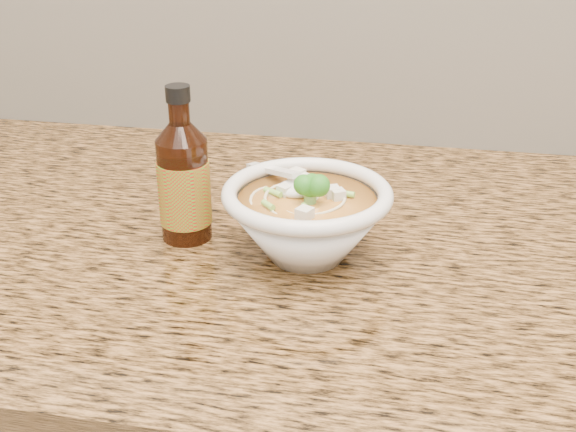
# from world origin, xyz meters

# --- Properties ---
(counter_slab) EXTENTS (4.00, 0.68, 0.04)m
(counter_slab) POSITION_xyz_m (0.00, 1.68, 0.88)
(counter_slab) COLOR olive
(counter_slab) RESTS_ON cabinet
(soup_bowl) EXTENTS (0.18, 0.18, 0.10)m
(soup_bowl) POSITION_xyz_m (-0.18, 1.62, 0.94)
(soup_bowl) COLOR white
(soup_bowl) RESTS_ON counter_slab
(hot_sauce_bottle) EXTENTS (0.06, 0.06, 0.17)m
(hot_sauce_bottle) POSITION_xyz_m (-0.31, 1.63, 0.97)
(hot_sauce_bottle) COLOR black
(hot_sauce_bottle) RESTS_ON counter_slab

